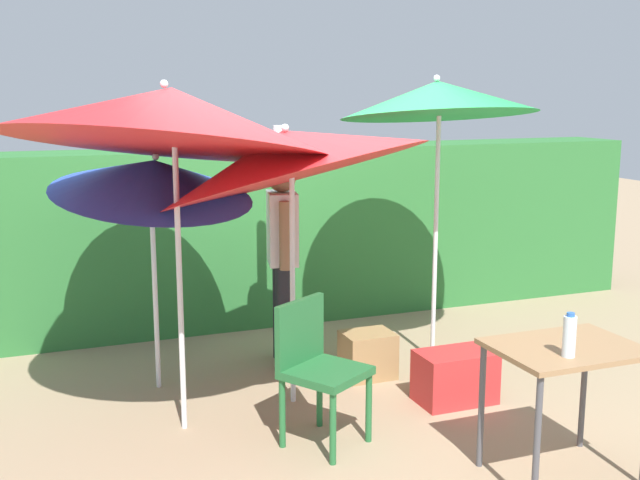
# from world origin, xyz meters

# --- Properties ---
(ground_plane) EXTENTS (24.00, 24.00, 0.00)m
(ground_plane) POSITION_xyz_m (0.00, 0.00, 0.00)
(ground_plane) COLOR #9E8466
(hedge_row) EXTENTS (8.00, 0.70, 1.63)m
(hedge_row) POSITION_xyz_m (0.00, 2.15, 0.81)
(hedge_row) COLOR #2D7033
(hedge_row) RESTS_ON ground_plane
(umbrella_rainbow) EXTENTS (1.91, 1.84, 2.26)m
(umbrella_rainbow) POSITION_xyz_m (-0.31, 0.06, 1.74)
(umbrella_rainbow) COLOR silver
(umbrella_rainbow) RESTS_ON ground_plane
(umbrella_orange) EXTENTS (1.51, 1.53, 2.30)m
(umbrella_orange) POSITION_xyz_m (1.05, 0.52, 2.09)
(umbrella_orange) COLOR silver
(umbrella_orange) RESTS_ON ground_plane
(umbrella_yellow) EXTENTS (2.10, 2.07, 2.42)m
(umbrella_yellow) POSITION_xyz_m (-1.10, -0.05, 1.99)
(umbrella_yellow) COLOR silver
(umbrella_yellow) RESTS_ON ground_plane
(umbrella_navy) EXTENTS (1.45, 1.45, 1.84)m
(umbrella_navy) POSITION_xyz_m (-1.10, 0.71, 1.55)
(umbrella_navy) COLOR silver
(umbrella_navy) RESTS_ON ground_plane
(person_vendor) EXTENTS (0.29, 0.56, 1.88)m
(person_vendor) POSITION_xyz_m (-0.10, 0.87, 0.93)
(person_vendor) COLOR black
(person_vendor) RESTS_ON ground_plane
(chair_plastic) EXTENTS (0.61, 0.61, 0.89)m
(chair_plastic) POSITION_xyz_m (-0.35, -0.56, 0.51)
(chair_plastic) COLOR #236633
(chair_plastic) RESTS_ON ground_plane
(cooler_box) EXTENTS (0.53, 0.33, 0.36)m
(cooler_box) POSITION_xyz_m (0.78, -0.31, 0.18)
(cooler_box) COLOR red
(cooler_box) RESTS_ON ground_plane
(crate_cardboard) EXTENTS (0.38, 0.30, 0.35)m
(crate_cardboard) POSITION_xyz_m (0.41, 0.34, 0.17)
(crate_cardboard) COLOR #9E7A4C
(crate_cardboard) RESTS_ON ground_plane
(folding_table) EXTENTS (0.80, 0.60, 0.77)m
(folding_table) POSITION_xyz_m (0.78, -1.46, 0.67)
(folding_table) COLOR #4C4C51
(folding_table) RESTS_ON ground_plane
(bottle_water) EXTENTS (0.07, 0.07, 0.24)m
(bottle_water) POSITION_xyz_m (0.67, -1.61, 0.88)
(bottle_water) COLOR silver
(bottle_water) RESTS_ON folding_table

